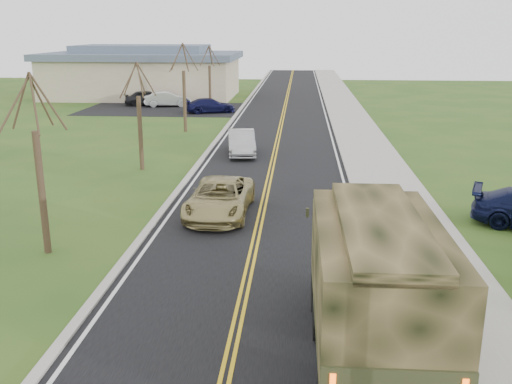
# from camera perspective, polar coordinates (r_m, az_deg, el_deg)

# --- Properties ---
(road) EXTENTS (8.00, 120.00, 0.01)m
(road) POSITION_cam_1_polar(r_m,az_deg,el_deg) (48.16, 2.62, 7.20)
(road) COLOR black
(road) RESTS_ON ground
(curb_right) EXTENTS (0.30, 120.00, 0.12)m
(curb_right) POSITION_cam_1_polar(r_m,az_deg,el_deg) (48.20, 7.60, 7.15)
(curb_right) COLOR #9E998E
(curb_right) RESTS_ON ground
(sidewalk_right) EXTENTS (3.20, 120.00, 0.10)m
(sidewalk_right) POSITION_cam_1_polar(r_m,az_deg,el_deg) (48.33, 9.68, 7.08)
(sidewalk_right) COLOR #9E998E
(sidewalk_right) RESTS_ON ground
(curb_left) EXTENTS (0.30, 120.00, 0.10)m
(curb_left) POSITION_cam_1_polar(r_m,az_deg,el_deg) (48.46, -2.33, 7.31)
(curb_left) COLOR #9E998E
(curb_left) RESTS_ON ground
(bare_tree_a) EXTENTS (1.93, 2.26, 6.08)m
(bare_tree_a) POSITION_cam_1_polar(r_m,az_deg,el_deg) (20.09, -20.78, 1.31)
(bare_tree_a) COLOR #38281C
(bare_tree_a) RESTS_ON ground
(bare_tree_b) EXTENTS (1.83, 2.14, 5.73)m
(bare_tree_b) POSITION_cam_1_polar(r_m,az_deg,el_deg) (31.16, -11.54, 6.66)
(bare_tree_b) COLOR #38281C
(bare_tree_b) RESTS_ON ground
(bare_tree_c) EXTENTS (2.04, 2.39, 6.42)m
(bare_tree_c) POSITION_cam_1_polar(r_m,az_deg,el_deg) (42.68, -7.19, 9.71)
(bare_tree_c) COLOR #38281C
(bare_tree_c) RESTS_ON ground
(bare_tree_d) EXTENTS (1.88, 2.20, 5.91)m
(bare_tree_d) POSITION_cam_1_polar(r_m,az_deg,el_deg) (54.46, -4.64, 10.88)
(bare_tree_d) COLOR #38281C
(bare_tree_d) RESTS_ON ground
(commercial_building) EXTENTS (25.50, 21.50, 5.65)m
(commercial_building) POSITION_cam_1_polar(r_m,az_deg,el_deg) (66.07, -11.15, 11.65)
(commercial_building) COLOR tan
(commercial_building) RESTS_ON ground
(military_truck) EXTENTS (2.64, 7.34, 3.64)m
(military_truck) POSITION_cam_1_polar(r_m,az_deg,el_deg) (13.06, 11.62, -8.17)
(military_truck) COLOR black
(military_truck) RESTS_ON ground
(suv_champagne) EXTENTS (2.57, 5.28, 1.45)m
(suv_champagne) POSITION_cam_1_polar(r_m,az_deg,el_deg) (23.30, -3.65, -0.58)
(suv_champagne) COLOR #9C8F58
(suv_champagne) RESTS_ON ground
(sedan_silver) EXTENTS (2.15, 4.64, 1.47)m
(sedan_silver) POSITION_cam_1_polar(r_m,az_deg,el_deg) (34.62, -1.46, 4.96)
(sedan_silver) COLOR #9E9DA2
(sedan_silver) RESTS_ON ground
(lot_car_dark) EXTENTS (4.75, 2.87, 1.51)m
(lot_car_dark) POSITION_cam_1_polar(r_m,az_deg,el_deg) (58.44, -10.81, 9.24)
(lot_car_dark) COLOR black
(lot_car_dark) RESTS_ON ground
(lot_car_silver) EXTENTS (4.76, 2.40, 1.50)m
(lot_car_silver) POSITION_cam_1_polar(r_m,az_deg,el_deg) (57.26, -8.81, 9.19)
(lot_car_silver) COLOR silver
(lot_car_silver) RESTS_ON ground
(lot_car_navy) EXTENTS (4.87, 3.26, 1.31)m
(lot_car_navy) POSITION_cam_1_polar(r_m,az_deg,el_deg) (52.49, -4.60, 8.61)
(lot_car_navy) COLOR #0E0F33
(lot_car_navy) RESTS_ON ground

